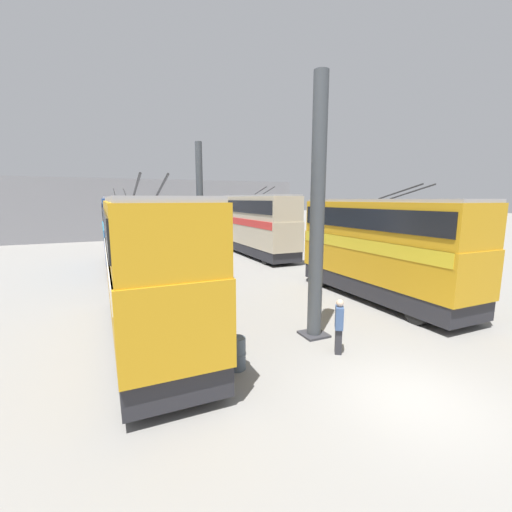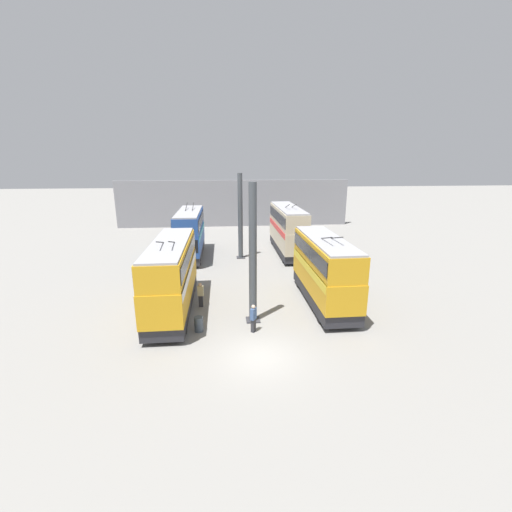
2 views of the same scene
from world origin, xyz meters
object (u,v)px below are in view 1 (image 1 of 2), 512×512
bus_right_mid (123,228)px  oil_drum (236,353)px  person_aisle_foreground (339,325)px  bus_left_near (382,243)px  bus_left_far (257,222)px  bus_right_near (148,261)px  person_by_right_row (199,302)px

bus_right_mid → oil_drum: bus_right_mid is taller
person_aisle_foreground → oil_drum: person_aisle_foreground is taller
bus_left_near → bus_left_far: bus_left_far is taller
bus_right_mid → oil_drum: size_ratio=10.00×
bus_left_far → bus_right_mid: bus_left_far is taller
bus_left_near → person_aisle_foreground: (-3.94, 5.44, -1.82)m
bus_left_far → person_aisle_foreground: bus_left_far is taller
bus_left_far → oil_drum: bus_left_far is taller
person_aisle_foreground → bus_right_near: bearing=-0.1°
person_by_right_row → oil_drum: 3.73m
person_by_right_row → oil_drum: person_by_right_row is taller
bus_left_near → bus_right_near: (-0.39, 10.66, 0.03)m
bus_left_near → person_by_right_row: 9.00m
bus_left_near → bus_left_far: size_ratio=0.86×
oil_drum → bus_left_near: bearing=-67.8°
person_aisle_foreground → oil_drum: 3.35m
bus_left_far → bus_left_near: bearing=-180.0°
bus_left_near → bus_right_mid: size_ratio=1.01×
oil_drum → bus_left_far: bearing=-26.2°
bus_right_near → person_by_right_row: bearing=-74.1°
person_by_right_row → oil_drum: (-3.69, -0.09, -0.48)m
bus_right_mid → oil_drum: 17.27m
bus_left_near → person_aisle_foreground: bus_left_near is taller
bus_left_far → person_by_right_row: bearing=147.9°
bus_left_near → person_aisle_foreground: size_ratio=5.36×
bus_left_near → bus_left_far: (14.21, 0.00, 0.17)m
bus_right_near → person_aisle_foreground: bearing=-124.2°
bus_right_mid → person_by_right_row: bearing=-172.1°
bus_right_mid → person_aisle_foreground: bus_right_mid is taller
bus_left_near → oil_drum: 9.70m
bus_right_mid → person_aisle_foreground: size_ratio=5.31×
person_aisle_foreground → person_by_right_row: bearing=-16.2°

